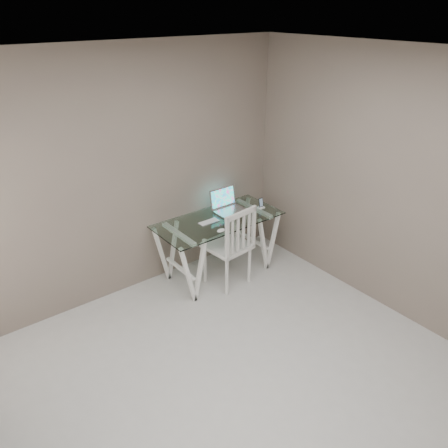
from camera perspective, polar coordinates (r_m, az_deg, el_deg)
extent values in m
plane|color=#B3B1AB|center=(3.95, 5.07, -22.69)|extent=(4.50, 4.50, 0.00)
cube|color=white|center=(2.58, 7.62, 20.02)|extent=(4.00, 4.50, 0.02)
cube|color=#706358|center=(4.75, -12.89, 5.88)|extent=(4.00, 0.02, 2.70)
cube|color=#706358|center=(4.53, 24.86, 2.96)|extent=(0.02, 4.50, 2.70)
cube|color=silver|center=(5.10, -0.73, 0.57)|extent=(1.50, 0.70, 0.01)
cube|color=white|center=(5.01, -5.75, -5.02)|extent=(0.24, 0.62, 0.72)
cube|color=white|center=(5.58, 3.81, -1.37)|extent=(0.24, 0.62, 0.72)
cube|color=silver|center=(5.05, 0.42, -2.85)|extent=(0.50, 0.50, 0.04)
cylinder|color=silver|center=(4.97, 0.36, -6.93)|extent=(0.04, 0.04, 0.47)
cylinder|color=silver|center=(5.19, 3.33, -5.34)|extent=(0.04, 0.04, 0.47)
cylinder|color=silver|center=(5.20, -2.50, -5.27)|extent=(0.04, 0.04, 0.47)
cylinder|color=silver|center=(5.41, 0.46, -3.83)|extent=(0.04, 0.04, 0.47)
cube|color=silver|center=(4.80, 2.20, -1.10)|extent=(0.46, 0.08, 0.51)
cube|color=silver|center=(5.28, 0.81, 1.72)|extent=(0.37, 0.26, 0.02)
cube|color=#19D899|center=(5.33, -0.18, 3.52)|extent=(0.37, 0.05, 0.24)
cube|color=silver|center=(5.02, -2.04, 0.27)|extent=(0.25, 0.11, 0.01)
ellipsoid|color=white|center=(4.80, -0.37, -0.86)|extent=(0.11, 0.06, 0.03)
cube|color=white|center=(5.39, 4.88, 2.18)|extent=(0.07, 0.07, 0.02)
cube|color=black|center=(5.37, 4.84, 2.82)|extent=(0.06, 0.03, 0.11)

